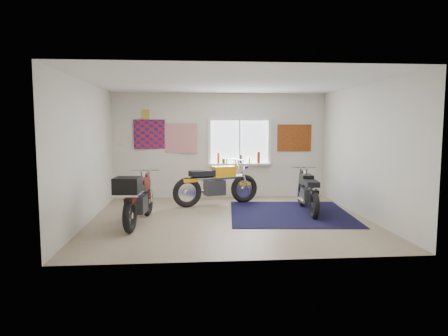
{
  "coord_description": "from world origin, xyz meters",
  "views": [
    {
      "loc": [
        -0.76,
        -7.82,
        1.86
      ],
      "look_at": [
        -0.08,
        0.4,
        0.99
      ],
      "focal_mm": 32.0,
      "sensor_mm": 36.0,
      "label": 1
    }
  ],
  "objects": [
    {
      "name": "room_shell",
      "position": [
        0.0,
        0.0,
        1.64
      ],
      "size": [
        5.5,
        5.5,
        5.5
      ],
      "color": "white",
      "rests_on": "ground"
    },
    {
      "name": "triumph_poster",
      "position": [
        1.95,
        2.48,
        1.55
      ],
      "size": [
        0.9,
        0.03,
        0.7
      ],
      "primitive_type": "cube",
      "color": "#A54C14",
      "rests_on": "room_shell"
    },
    {
      "name": "window_assembly",
      "position": [
        0.5,
        2.47,
        1.37
      ],
      "size": [
        1.66,
        0.17,
        1.26
      ],
      "color": "white",
      "rests_on": "room_shell"
    },
    {
      "name": "yellow_triumph",
      "position": [
        -0.17,
        1.48,
        0.48
      ],
      "size": [
        2.08,
        0.89,
        1.08
      ],
      "rotation": [
        0.0,
        0.0,
        0.32
      ],
      "color": "black",
      "rests_on": "ground"
    },
    {
      "name": "navy_rug",
      "position": [
        1.33,
        0.39,
        0.01
      ],
      "size": [
        2.73,
        2.82,
        0.01
      ],
      "primitive_type": "cube",
      "rotation": [
        0.0,
        0.0,
        -0.09
      ],
      "color": "black",
      "rests_on": "ground"
    },
    {
      "name": "flag_display",
      "position": [
        -1.9,
        2.48,
        2.15
      ],
      "size": [
        1.6,
        0.1,
        1.17
      ],
      "color": "red",
      "rests_on": "room_shell"
    },
    {
      "name": "black_chrome_bike",
      "position": [
        1.75,
        0.51,
        0.42
      ],
      "size": [
        0.57,
        1.86,
        0.95
      ],
      "rotation": [
        0.0,
        0.0,
        1.49
      ],
      "color": "black",
      "rests_on": "navy_rug"
    },
    {
      "name": "ground",
      "position": [
        0.0,
        0.0,
        0.0
      ],
      "size": [
        5.5,
        5.5,
        0.0
      ],
      "primitive_type": "plane",
      "color": "#9E896B",
      "rests_on": "ground"
    },
    {
      "name": "oil_bottles",
      "position": [
        0.5,
        2.4,
        1.02
      ],
      "size": [
        1.13,
        0.09,
        0.3
      ],
      "color": "#8D3E14",
      "rests_on": "window_assembly"
    },
    {
      "name": "maroon_tourer",
      "position": [
        -1.77,
        -0.38,
        0.52
      ],
      "size": [
        0.69,
        1.97,
        1.0
      ],
      "rotation": [
        0.0,
        0.0,
        1.45
      ],
      "color": "black",
      "rests_on": "ground"
    }
  ]
}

